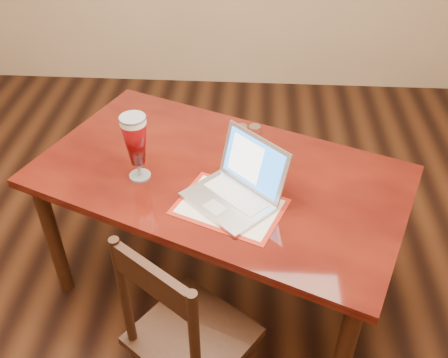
{
  "coord_description": "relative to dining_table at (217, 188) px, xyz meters",
  "views": [
    {
      "loc": [
        0.32,
        -1.74,
        2.23
      ],
      "look_at": [
        0.21,
        0.02,
        0.81
      ],
      "focal_mm": 40.0,
      "sensor_mm": 36.0,
      "label": 1
    }
  ],
  "objects": [
    {
      "name": "ground",
      "position": [
        -0.17,
        -0.08,
        -0.71
      ],
      "size": [
        5.0,
        5.0,
        0.0
      ],
      "primitive_type": "plane",
      "color": "black",
      "rests_on": "ground"
    },
    {
      "name": "dining_table",
      "position": [
        0.0,
        0.0,
        0.0
      ],
      "size": [
        1.94,
        1.54,
        1.12
      ],
      "rotation": [
        0.0,
        0.0,
        -0.4
      ],
      "color": "#54150B",
      "rests_on": "ground"
    },
    {
      "name": "dining_chair",
      "position": [
        -0.08,
        -0.67,
        -0.23
      ],
      "size": [
        0.6,
        0.59,
        1.03
      ],
      "rotation": [
        0.0,
        0.0,
        -0.63
      ],
      "color": "black",
      "rests_on": "ground"
    }
  ]
}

